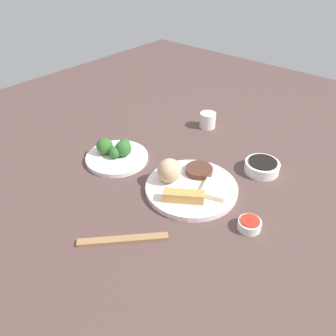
{
  "coord_description": "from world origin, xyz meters",
  "views": [
    {
      "loc": [
        -0.63,
        -0.43,
        0.62
      ],
      "look_at": [
        -0.03,
        0.08,
        0.06
      ],
      "focal_mm": 35.68,
      "sensor_mm": 36.0,
      "label": 1
    }
  ],
  "objects": [
    {
      "name": "soy_sauce_bowl",
      "position": [
        0.18,
        -0.12,
        0.04
      ],
      "size": [
        0.1,
        0.1,
        0.03
      ],
      "primitive_type": "cylinder",
      "color": "white",
      "rests_on": "tabletop"
    },
    {
      "name": "sauce_ramekin_sweet_and_sour_liquid",
      "position": [
        -0.05,
        -0.21,
        0.05
      ],
      "size": [
        0.05,
        0.05,
        0.0
      ],
      "primitive_type": "cylinder",
      "color": "red",
      "rests_on": "sauce_ramekin_sweet_and_sour"
    },
    {
      "name": "stir_fry_heap",
      "position": [
        0.03,
        0.01,
        0.04
      ],
      "size": [
        0.08,
        0.08,
        0.02
      ],
      "primitive_type": "cylinder",
      "color": "#502E21",
      "rests_on": "main_plate"
    },
    {
      "name": "broccoli_floret_3",
      "position": [
        -0.02,
        0.28,
        0.05
      ],
      "size": [
        0.04,
        0.04,
        0.04
      ],
      "primitive_type": "sphere",
      "color": "#2E6623",
      "rests_on": "broccoli_plate"
    },
    {
      "name": "main_plate",
      "position": [
        -0.03,
        -0.01,
        0.03
      ],
      "size": [
        0.26,
        0.26,
        0.02
      ],
      "primitive_type": "cylinder",
      "color": "white",
      "rests_on": "tabletop"
    },
    {
      "name": "chopsticks_pair",
      "position": [
        -0.28,
        0.0,
        0.02
      ],
      "size": [
        0.17,
        0.16,
        0.01
      ],
      "primitive_type": "cube",
      "rotation": [
        0.0,
        0.0,
        2.38
      ],
      "color": "#9C7048",
      "rests_on": "tabletop"
    },
    {
      "name": "sauce_ramekin_sweet_and_sour",
      "position": [
        -0.05,
        -0.21,
        0.03
      ],
      "size": [
        0.06,
        0.06,
        0.02
      ],
      "primitive_type": "cylinder",
      "color": "white",
      "rests_on": "tabletop"
    },
    {
      "name": "spring_roll",
      "position": [
        -0.09,
        -0.03,
        0.05
      ],
      "size": [
        0.09,
        0.11,
        0.03
      ],
      "primitive_type": "cube",
      "rotation": [
        0.0,
        0.0,
        2.17
      ],
      "color": "tan",
      "rests_on": "main_plate"
    },
    {
      "name": "rice_scoop",
      "position": [
        -0.05,
        0.06,
        0.07
      ],
      "size": [
        0.07,
        0.07,
        0.07
      ],
      "primitive_type": "sphere",
      "color": "tan",
      "rests_on": "main_plate"
    },
    {
      "name": "broccoli_floret_0",
      "position": [
        -0.04,
        0.25,
        0.06
      ],
      "size": [
        0.05,
        0.05,
        0.05
      ],
      "primitive_type": "sphere",
      "color": "#2E632B",
      "rests_on": "broccoli_plate"
    },
    {
      "name": "soy_sauce_bowl_liquid",
      "position": [
        0.18,
        -0.12,
        0.05
      ],
      "size": [
        0.09,
        0.09,
        0.0
      ],
      "primitive_type": "cylinder",
      "color": "black",
      "rests_on": "soy_sauce_bowl"
    },
    {
      "name": "broccoli_plate",
      "position": [
        -0.06,
        0.26,
        0.03
      ],
      "size": [
        0.2,
        0.2,
        0.01
      ],
      "primitive_type": "cylinder",
      "color": "white",
      "rests_on": "tabletop"
    },
    {
      "name": "broccoli_floret_2",
      "position": [
        -0.07,
        0.31,
        0.06
      ],
      "size": [
        0.05,
        0.05,
        0.05
      ],
      "primitive_type": "sphere",
      "color": "#316326",
      "rests_on": "broccoli_plate"
    },
    {
      "name": "broccoli_floret_1",
      "position": [
        -0.07,
        0.26,
        0.05
      ],
      "size": [
        0.04,
        0.04,
        0.04
      ],
      "primitive_type": "sphere",
      "color": "#2B6725",
      "rests_on": "broccoli_plate"
    },
    {
      "name": "tabletop",
      "position": [
        0.0,
        0.0,
        0.01
      ],
      "size": [
        2.2,
        2.2,
        0.02
      ],
      "primitive_type": "cube",
      "color": "brown",
      "rests_on": "ground"
    },
    {
      "name": "teacup",
      "position": [
        0.3,
        0.17,
        0.05
      ],
      "size": [
        0.06,
        0.06,
        0.06
      ],
      "primitive_type": "cylinder",
      "color": "white",
      "rests_on": "tabletop"
    },
    {
      "name": "crab_rangoon_wonton",
      "position": [
        -0.01,
        -0.07,
        0.04
      ],
      "size": [
        0.09,
        0.09,
        0.01
      ],
      "primitive_type": "cube",
      "rotation": [
        0.0,
        0.0,
        0.33
      ],
      "color": "beige",
      "rests_on": "main_plate"
    }
  ]
}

